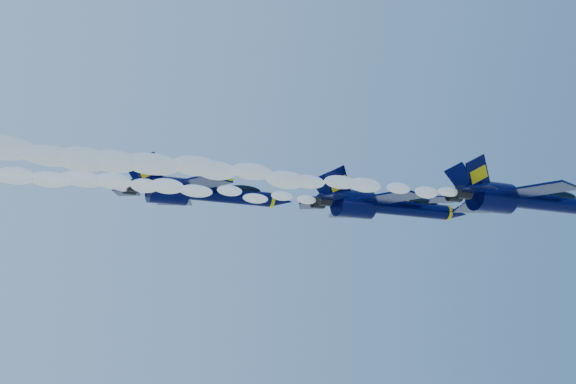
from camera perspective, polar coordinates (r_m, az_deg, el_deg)
name	(u,v)px	position (r m, az deg, el deg)	size (l,w,h in m)	color
jet_lead	(523,199)	(72.38, 16.36, -0.51)	(17.13, 14.05, 6.36)	black
smoke_trail_jet_lead	(130,162)	(55.86, -11.14, 2.13)	(54.48, 2.32, 2.09)	white
jet_second	(384,206)	(73.21, 6.88, -0.98)	(16.28, 13.36, 6.05)	black
jet_third	(202,193)	(77.69, -6.16, -0.04)	(17.21, 14.11, 6.39)	black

